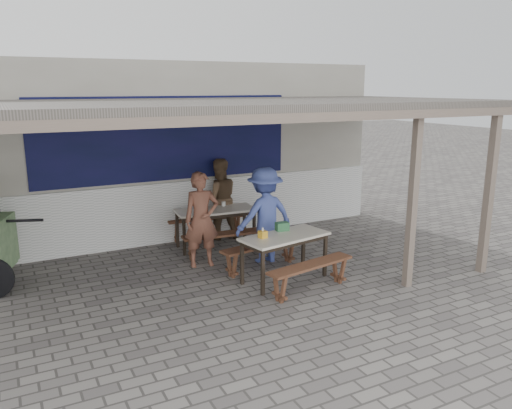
{
  "coord_description": "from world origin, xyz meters",
  "views": [
    {
      "loc": [
        -3.05,
        -6.3,
        3.02
      ],
      "look_at": [
        0.64,
        0.9,
        1.1
      ],
      "focal_mm": 35.0,
      "sensor_mm": 36.0,
      "label": 1
    }
  ],
  "objects_px": {
    "bench_right_wall": "(261,250)",
    "condiment_jar": "(224,204)",
    "condiment_bowl": "(201,209)",
    "bench_left_wall": "(207,222)",
    "tissue_box": "(263,234)",
    "donation_box": "(282,226)",
    "bench_right_street": "(311,271)",
    "patron_wall_side": "(219,199)",
    "table_left": "(216,213)",
    "patron_right_table": "(265,215)",
    "bench_left_street": "(226,238)",
    "table_right": "(285,240)",
    "patron_street_side": "(202,220)"
  },
  "relations": [
    {
      "from": "tissue_box",
      "to": "donation_box",
      "type": "xyz_separation_m",
      "value": [
        0.47,
        0.21,
        0.01
      ]
    },
    {
      "from": "condiment_jar",
      "to": "bench_right_street",
      "type": "bearing_deg",
      "value": -86.51
    },
    {
      "from": "bench_left_wall",
      "to": "donation_box",
      "type": "bearing_deg",
      "value": -76.98
    },
    {
      "from": "bench_right_street",
      "to": "patron_wall_side",
      "type": "relative_size",
      "value": 0.94
    },
    {
      "from": "tissue_box",
      "to": "donation_box",
      "type": "distance_m",
      "value": 0.51
    },
    {
      "from": "donation_box",
      "to": "bench_left_wall",
      "type": "bearing_deg",
      "value": 98.18
    },
    {
      "from": "bench_right_wall",
      "to": "patron_wall_side",
      "type": "xyz_separation_m",
      "value": [
        0.08,
        1.99,
        0.48
      ]
    },
    {
      "from": "patron_street_side",
      "to": "patron_wall_side",
      "type": "height_order",
      "value": "same"
    },
    {
      "from": "bench_right_wall",
      "to": "condiment_jar",
      "type": "bearing_deg",
      "value": 78.5
    },
    {
      "from": "patron_street_side",
      "to": "tissue_box",
      "type": "bearing_deg",
      "value": -57.97
    },
    {
      "from": "bench_left_street",
      "to": "donation_box",
      "type": "bearing_deg",
      "value": -64.87
    },
    {
      "from": "table_right",
      "to": "condiment_bowl",
      "type": "xyz_separation_m",
      "value": [
        -0.58,
        2.14,
        0.11
      ]
    },
    {
      "from": "table_left",
      "to": "patron_wall_side",
      "type": "distance_m",
      "value": 0.6
    },
    {
      "from": "bench_left_wall",
      "to": "bench_right_wall",
      "type": "distance_m",
      "value": 2.09
    },
    {
      "from": "table_left",
      "to": "bench_right_street",
      "type": "distance_m",
      "value": 2.72
    },
    {
      "from": "bench_right_street",
      "to": "condiment_bowl",
      "type": "distance_m",
      "value": 2.85
    },
    {
      "from": "bench_right_wall",
      "to": "patron_right_table",
      "type": "distance_m",
      "value": 0.65
    },
    {
      "from": "donation_box",
      "to": "bench_left_street",
      "type": "bearing_deg",
      "value": 110.29
    },
    {
      "from": "bench_right_wall",
      "to": "condiment_jar",
      "type": "height_order",
      "value": "condiment_jar"
    },
    {
      "from": "tissue_box",
      "to": "bench_right_wall",
      "type": "bearing_deg",
      "value": 64.25
    },
    {
      "from": "bench_left_wall",
      "to": "table_right",
      "type": "distance_m",
      "value": 2.71
    },
    {
      "from": "table_left",
      "to": "patron_right_table",
      "type": "xyz_separation_m",
      "value": [
        0.45,
        -1.14,
        0.17
      ]
    },
    {
      "from": "table_left",
      "to": "condiment_jar",
      "type": "xyz_separation_m",
      "value": [
        0.25,
        0.18,
        0.12
      ]
    },
    {
      "from": "patron_wall_side",
      "to": "tissue_box",
      "type": "distance_m",
      "value": 2.57
    },
    {
      "from": "table_left",
      "to": "bench_right_street",
      "type": "bearing_deg",
      "value": -76.2
    },
    {
      "from": "table_left",
      "to": "patron_right_table",
      "type": "distance_m",
      "value": 1.24
    },
    {
      "from": "patron_wall_side",
      "to": "donation_box",
      "type": "height_order",
      "value": "patron_wall_side"
    },
    {
      "from": "patron_street_side",
      "to": "bench_right_wall",
      "type": "bearing_deg",
      "value": -30.55
    },
    {
      "from": "donation_box",
      "to": "condiment_bowl",
      "type": "xyz_separation_m",
      "value": [
        -0.67,
        1.9,
        -0.04
      ]
    },
    {
      "from": "bench_left_street",
      "to": "condiment_jar",
      "type": "xyz_separation_m",
      "value": [
        0.3,
        0.78,
        0.45
      ]
    },
    {
      "from": "bench_right_street",
      "to": "patron_street_side",
      "type": "bearing_deg",
      "value": 108.94
    },
    {
      "from": "bench_right_wall",
      "to": "tissue_box",
      "type": "bearing_deg",
      "value": -125.9
    },
    {
      "from": "tissue_box",
      "to": "condiment_bowl",
      "type": "bearing_deg",
      "value": 95.49
    },
    {
      "from": "condiment_bowl",
      "to": "bench_left_wall",
      "type": "bearing_deg",
      "value": 59.46
    },
    {
      "from": "bench_left_wall",
      "to": "table_right",
      "type": "relative_size",
      "value": 1.08
    },
    {
      "from": "table_left",
      "to": "condiment_bowl",
      "type": "xyz_separation_m",
      "value": [
        -0.27,
        0.07,
        0.1
      ]
    },
    {
      "from": "patron_street_side",
      "to": "patron_right_table",
      "type": "bearing_deg",
      "value": -8.2
    },
    {
      "from": "table_left",
      "to": "tissue_box",
      "type": "height_order",
      "value": "tissue_box"
    },
    {
      "from": "table_right",
      "to": "bench_right_wall",
      "type": "distance_m",
      "value": 0.69
    },
    {
      "from": "donation_box",
      "to": "bench_right_street",
      "type": "bearing_deg",
      "value": -88.75
    },
    {
      "from": "bench_right_street",
      "to": "patron_wall_side",
      "type": "distance_m",
      "value": 3.21
    },
    {
      "from": "bench_right_wall",
      "to": "table_left",
      "type": "bearing_deg",
      "value": 87.84
    },
    {
      "from": "bench_left_street",
      "to": "donation_box",
      "type": "xyz_separation_m",
      "value": [
        0.45,
        -1.23,
        0.48
      ]
    },
    {
      "from": "patron_wall_side",
      "to": "donation_box",
      "type": "relative_size",
      "value": 7.97
    },
    {
      "from": "tissue_box",
      "to": "table_left",
      "type": "bearing_deg",
      "value": 88.21
    },
    {
      "from": "table_left",
      "to": "bench_right_wall",
      "type": "height_order",
      "value": "table_left"
    },
    {
      "from": "patron_wall_side",
      "to": "condiment_bowl",
      "type": "xyz_separation_m",
      "value": [
        -0.56,
        -0.44,
        -0.04
      ]
    },
    {
      "from": "donation_box",
      "to": "patron_wall_side",
      "type": "bearing_deg",
      "value": 92.72
    },
    {
      "from": "patron_right_table",
      "to": "donation_box",
      "type": "bearing_deg",
      "value": 82.68
    },
    {
      "from": "patron_street_side",
      "to": "table_right",
      "type": "bearing_deg",
      "value": -45.46
    }
  ]
}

